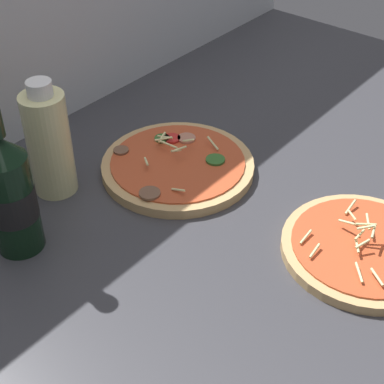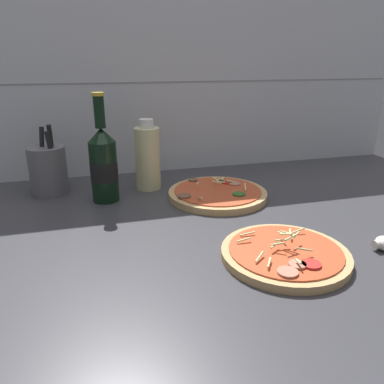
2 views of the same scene
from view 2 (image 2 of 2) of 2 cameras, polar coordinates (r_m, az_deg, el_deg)
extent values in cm
cube|color=#38383D|center=(81.10, 2.27, -6.23)|extent=(160.00, 90.00, 2.50)
cube|color=silver|center=(117.26, -4.48, 16.39)|extent=(160.00, 1.00, 60.00)
cube|color=gray|center=(116.72, -4.42, 16.38)|extent=(156.80, 0.16, 0.30)
cylinder|color=tan|center=(70.60, 13.96, -9.22)|extent=(23.09, 23.09, 1.51)
cylinder|color=#C14C28|center=(70.17, 14.02, -8.58)|extent=(20.32, 20.32, 0.30)
cylinder|color=red|center=(66.17, 17.72, -10.45)|extent=(3.25, 3.25, 0.40)
cylinder|color=#B7755B|center=(62.99, 14.37, -11.74)|extent=(3.42, 3.42, 0.40)
cylinder|color=#B7755B|center=(65.45, 15.76, -10.59)|extent=(2.95, 2.95, 0.40)
cylinder|color=beige|center=(68.83, 12.45, -7.91)|extent=(2.24, 1.76, 0.53)
cylinder|color=beige|center=(69.69, 14.45, -6.12)|extent=(1.99, 2.51, 0.37)
cylinder|color=beige|center=(73.49, 8.45, -6.31)|extent=(3.10, 0.48, 0.64)
cylinder|color=beige|center=(65.53, 10.25, -9.68)|extent=(2.59, 2.46, 0.79)
cylinder|color=beige|center=(64.57, 15.94, -10.15)|extent=(0.68, 2.13, 0.73)
cylinder|color=beige|center=(70.75, 7.89, -7.22)|extent=(2.88, 0.57, 0.68)
cylinder|color=beige|center=(71.15, 15.48, -6.43)|extent=(2.66, 1.99, 0.77)
cylinder|color=beige|center=(69.81, 13.50, -7.11)|extent=(2.69, 0.36, 0.43)
cylinder|color=beige|center=(72.50, 13.43, -6.11)|extent=(0.54, 2.57, 1.05)
cylinder|color=beige|center=(68.42, 14.63, -6.82)|extent=(2.41, 1.05, 0.58)
cylinder|color=beige|center=(73.64, 14.74, -5.92)|extent=(1.16, 1.85, 0.75)
cylinder|color=beige|center=(67.88, 16.73, -8.38)|extent=(3.21, 0.49, 1.23)
cylinder|color=beige|center=(76.16, 15.77, -5.73)|extent=(3.01, 0.40, 1.14)
cylinder|color=beige|center=(69.17, 14.13, -6.26)|extent=(1.66, 2.16, 1.09)
cylinder|color=beige|center=(64.17, 11.70, -10.48)|extent=(1.99, 2.70, 0.52)
cylinder|color=beige|center=(68.35, 12.94, -7.72)|extent=(2.19, 1.33, 1.01)
cylinder|color=tan|center=(97.55, 3.91, -0.33)|extent=(25.51, 25.51, 1.68)
cylinder|color=#C14C28|center=(97.21, 3.92, 0.22)|extent=(22.45, 22.45, 0.30)
cylinder|color=#336628|center=(103.75, 4.46, 1.68)|extent=(2.70, 2.70, 0.40)
cylinder|color=#B7755B|center=(101.81, 6.53, 1.26)|extent=(3.20, 3.20, 0.40)
cylinder|color=brown|center=(104.30, 0.18, 1.84)|extent=(2.62, 2.62, 0.40)
cylinder|color=red|center=(102.95, 5.28, 1.51)|extent=(3.05, 3.05, 0.40)
cylinder|color=#336628|center=(94.20, 7.17, -0.32)|extent=(3.22, 3.22, 0.40)
cylinder|color=brown|center=(92.22, -1.20, -0.60)|extent=(3.33, 3.33, 0.40)
cylinder|color=beige|center=(96.64, 4.34, 1.51)|extent=(2.31, 0.97, 0.45)
cylinder|color=beige|center=(99.39, 3.92, 1.73)|extent=(1.24, 3.26, 0.93)
cylinder|color=beige|center=(90.07, 1.23, -0.90)|extent=(0.63, 2.51, 1.04)
cylinder|color=beige|center=(97.63, 0.78, 1.27)|extent=(1.64, 2.10, 0.48)
cylinder|color=beige|center=(102.63, 4.52, 1.92)|extent=(1.57, 2.54, 0.44)
cylinder|color=beige|center=(98.34, 5.82, 1.67)|extent=(2.10, 1.17, 0.70)
cylinder|color=beige|center=(96.51, 3.80, 1.48)|extent=(2.21, 0.58, 1.06)
cylinder|color=beige|center=(101.23, 3.97, 2.08)|extent=(2.89, 1.85, 0.46)
cylinder|color=beige|center=(97.39, 8.12, 0.76)|extent=(1.31, 3.19, 1.25)
cylinder|color=beige|center=(102.91, 4.25, 1.96)|extent=(2.67, 1.15, 0.79)
cylinder|color=black|center=(95.77, -13.23, 3.03)|extent=(6.71, 6.71, 15.13)
cone|color=black|center=(93.61, -13.68, 8.46)|extent=(6.71, 6.71, 3.36)
cylinder|color=black|center=(92.76, -13.95, 11.74)|extent=(2.55, 2.55, 7.47)
cylinder|color=gold|center=(92.31, -14.16, 14.27)|extent=(2.93, 2.93, 0.80)
cylinder|color=black|center=(95.69, -13.25, 3.21)|extent=(6.78, 6.78, 4.84)
cylinder|color=beige|center=(102.68, -6.78, 5.04)|extent=(6.81, 6.81, 16.85)
cylinder|color=white|center=(100.70, -7.00, 10.32)|extent=(3.74, 3.74, 2.30)
cylinder|color=white|center=(78.91, 26.48, -7.15)|extent=(1.71, 1.71, 1.71)
cylinder|color=slate|center=(106.08, -21.05, 3.12)|extent=(9.67, 9.67, 12.55)
cylinder|color=black|center=(103.00, -20.58, 5.43)|extent=(2.78, 2.63, 12.00)
cylinder|color=black|center=(104.65, -20.56, 6.04)|extent=(1.26, 2.47, 13.37)
cylinder|color=black|center=(105.51, -21.87, 5.78)|extent=(2.71, 3.42, 12.67)
camera|label=1|loc=(0.51, -68.13, 37.37)|focal=55.00mm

